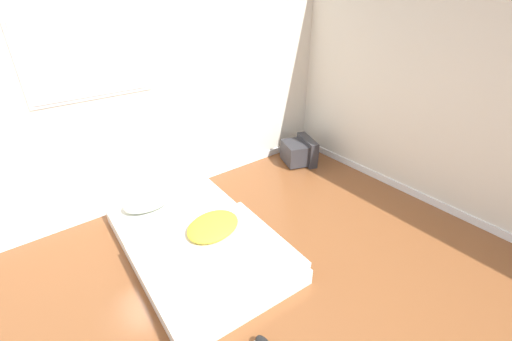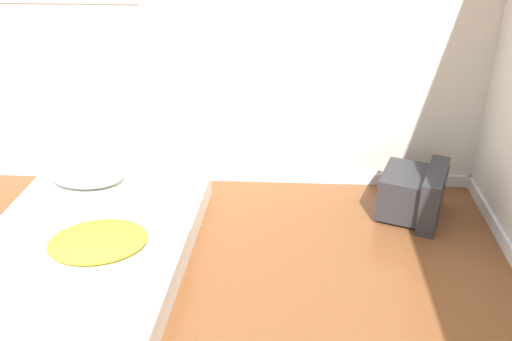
{
  "view_description": "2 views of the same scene",
  "coord_description": "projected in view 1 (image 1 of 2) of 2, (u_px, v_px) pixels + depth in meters",
  "views": [
    {
      "loc": [
        -0.86,
        -0.78,
        2.34
      ],
      "look_at": [
        1.2,
        1.87,
        0.46
      ],
      "focal_mm": 24.0,
      "sensor_mm": 36.0,
      "label": 1
    },
    {
      "loc": [
        1.46,
        -1.06,
        2.09
      ],
      "look_at": [
        1.29,
        2.0,
        0.49
      ],
      "focal_mm": 40.0,
      "sensor_mm": 36.0,
      "label": 2
    }
  ],
  "objects": [
    {
      "name": "wall_back",
      "position": [
        106.0,
        99.0,
        3.44
      ],
      "size": [
        8.11,
        0.08,
        2.6
      ],
      "color": "silver",
      "rests_on": "ground_plane"
    },
    {
      "name": "mattress_bed",
      "position": [
        198.0,
        241.0,
        3.33
      ],
      "size": [
        1.34,
        2.01,
        0.3
      ],
      "color": "silver",
      "rests_on": "ground_plane"
    },
    {
      "name": "crt_tv",
      "position": [
        299.0,
        152.0,
        4.92
      ],
      "size": [
        0.53,
        0.56,
        0.37
      ],
      "color": "#333338",
      "rests_on": "ground_plane"
    }
  ]
}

